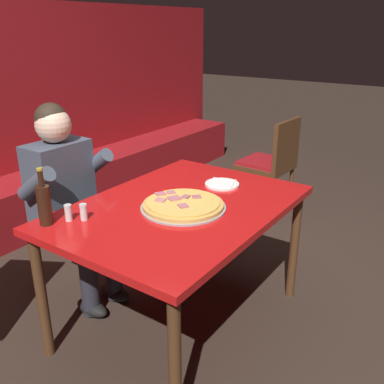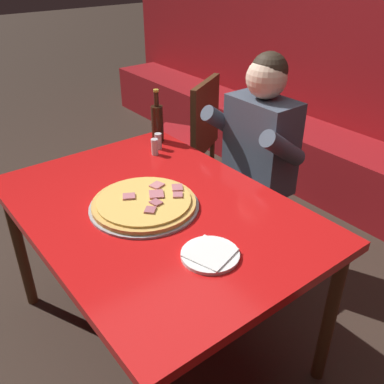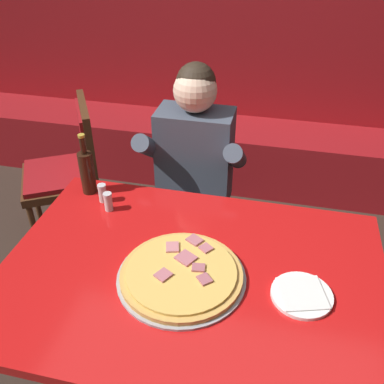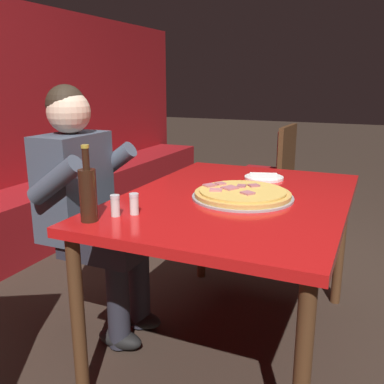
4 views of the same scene
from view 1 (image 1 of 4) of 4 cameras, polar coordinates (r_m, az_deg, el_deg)
name	(u,v)px [view 1 (image 1 of 4)]	position (r m, az deg, el deg)	size (l,w,h in m)	color
ground_plane	(181,321)	(2.74, -1.42, -16.78)	(24.00, 24.00, 0.00)	#33261E
main_dining_table	(180,217)	(2.37, -1.57, -3.41)	(1.39, 0.99, 0.77)	#4C2D19
pizza	(183,205)	(2.30, -1.20, -1.73)	(0.46, 0.46, 0.05)	#9E9EA3
plate_white_paper	(222,184)	(2.63, 4.02, 1.07)	(0.21, 0.21, 0.02)	white
beer_bottle	(44,204)	(2.20, -19.11, -1.47)	(0.07, 0.07, 0.29)	black
shaker_oregano	(68,213)	(2.23, -16.15, -2.77)	(0.04, 0.04, 0.09)	silver
shaker_red_pepper_flakes	(84,213)	(2.22, -14.24, -2.70)	(0.04, 0.04, 0.09)	silver
diner_seated_blue_shirt	(71,198)	(2.72, -15.89, -0.71)	(0.53, 0.53, 1.27)	black
dining_chair_near_right	(272,159)	(3.96, 10.68, 4.29)	(0.46, 0.46, 0.93)	#4C2D19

